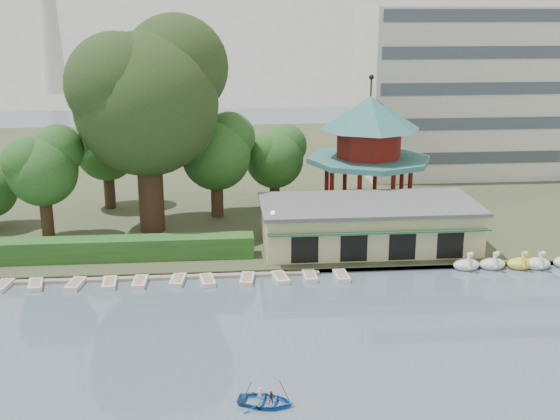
{
  "coord_description": "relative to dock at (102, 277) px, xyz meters",
  "views": [
    {
      "loc": [
        -2.6,
        -34.81,
        20.57
      ],
      "look_at": [
        2.0,
        18.0,
        5.0
      ],
      "focal_mm": 45.0,
      "sensor_mm": 36.0,
      "label": 1
    }
  ],
  "objects": [
    {
      "name": "ground_plane",
      "position": [
        12.0,
        -17.2,
        -0.12
      ],
      "size": [
        220.0,
        220.0,
        0.0
      ],
      "primitive_type": "plane",
      "color": "slate",
      "rests_on": "ground"
    },
    {
      "name": "pavilion",
      "position": [
        24.0,
        14.8,
        7.36
      ],
      "size": [
        12.4,
        12.4,
        13.5
      ],
      "color": "beige",
      "rests_on": "shore"
    },
    {
      "name": "office_building",
      "position": [
        44.67,
        31.8,
        9.61
      ],
      "size": [
        38.0,
        18.0,
        20.0
      ],
      "color": "silver",
      "rests_on": "shore"
    },
    {
      "name": "shore",
      "position": [
        12.0,
        34.8,
        0.08
      ],
      "size": [
        220.0,
        70.0,
        0.4
      ],
      "primitive_type": "cube",
      "color": "#424930",
      "rests_on": "ground"
    },
    {
      "name": "hedge",
      "position": [
        -3.0,
        3.3,
        1.18
      ],
      "size": [
        30.0,
        2.0,
        1.8
      ],
      "primitive_type": "cube",
      "color": "#2A5C23",
      "rests_on": "shore"
    },
    {
      "name": "big_tree",
      "position": [
        3.17,
        11.01,
        12.98
      ],
      "size": [
        14.07,
        13.11,
        19.54
      ],
      "color": "#3A281C",
      "rests_on": "shore"
    },
    {
      "name": "rowboat_with_passengers",
      "position": [
        11.5,
        -19.05,
        0.32
      ],
      "size": [
        4.86,
        4.01,
        2.01
      ],
      "color": "#1C5CB0",
      "rests_on": "ground"
    },
    {
      "name": "small_trees",
      "position": [
        -1.42,
        14.12,
        6.23
      ],
      "size": [
        39.78,
        16.32,
        10.22
      ],
      "color": "#3A281C",
      "rests_on": "shore"
    },
    {
      "name": "embankment",
      "position": [
        12.0,
        0.1,
        0.03
      ],
      "size": [
        220.0,
        0.6,
        0.3
      ],
      "primitive_type": "cube",
      "color": "gray",
      "rests_on": "ground"
    },
    {
      "name": "boathouse",
      "position": [
        22.0,
        4.77,
        2.25
      ],
      "size": [
        18.6,
        9.39,
        3.9
      ],
      "color": "beige",
      "rests_on": "shore"
    },
    {
      "name": "lamp_post",
      "position": [
        13.5,
        1.8,
        3.22
      ],
      "size": [
        0.36,
        0.36,
        4.28
      ],
      "color": "black",
      "rests_on": "shore"
    },
    {
      "name": "dock",
      "position": [
        0.0,
        0.0,
        0.0
      ],
      "size": [
        34.0,
        1.6,
        0.24
      ],
      "primitive_type": "cube",
      "color": "gray",
      "rests_on": "ground"
    },
    {
      "name": "moored_rowboats",
      "position": [
        1.9,
        -1.37,
        0.06
      ],
      "size": [
        34.81,
        2.78,
        0.36
      ],
      "color": "silver",
      "rests_on": "ground"
    }
  ]
}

